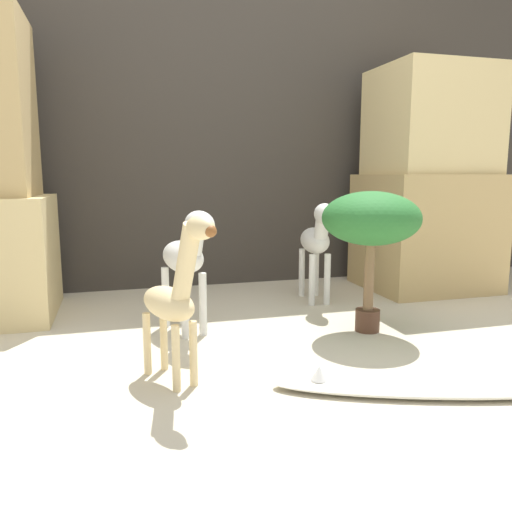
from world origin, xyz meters
TOP-DOWN VIEW (x-y plane):
  - ground_plane at (0.00, 0.00)m, footprint 14.00×14.00m
  - wall_back at (0.00, 1.66)m, footprint 6.40×0.08m
  - rock_pillar_right at (1.35, 1.16)m, footprint 0.78×0.68m
  - zebra_right at (0.50, 0.98)m, footprint 0.18×0.47m
  - zebra_left at (-0.31, 0.59)m, footprint 0.26×0.46m
  - giraffe_figurine at (-0.44, 0.03)m, footprint 0.27×0.42m
  - potted_palm_front at (0.53, 0.40)m, footprint 0.46×0.46m
  - surfboard at (0.39, -0.28)m, footprint 1.09×0.53m

SIDE VIEW (x-z plane):
  - ground_plane at x=0.00m, z-range 0.00..0.00m
  - surfboard at x=0.39m, z-range -0.02..0.06m
  - giraffe_figurine at x=-0.44m, z-range 0.02..0.64m
  - zebra_right at x=0.50m, z-range 0.08..0.68m
  - zebra_left at x=-0.31m, z-range 0.08..0.68m
  - potted_palm_front at x=0.53m, z-range 0.19..0.87m
  - rock_pillar_right at x=1.35m, z-range -0.04..1.37m
  - wall_back at x=0.00m, z-range 0.00..2.20m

